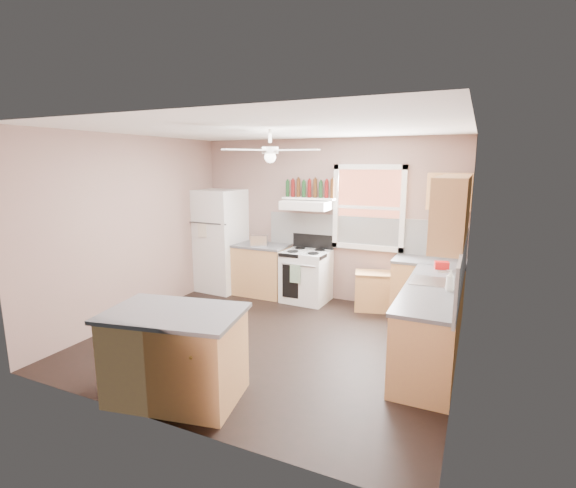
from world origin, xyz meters
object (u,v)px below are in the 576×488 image
at_px(refrigerator, 220,240).
at_px(stove, 306,276).
at_px(cart, 374,291).
at_px(island, 176,357).
at_px(toaster, 259,241).

xyz_separation_m(refrigerator, stove, (1.69, 0.02, -0.49)).
height_order(cart, island, island).
bearing_deg(stove, island, -88.13).
relative_size(stove, cart, 1.41).
relative_size(refrigerator, cart, 3.00).
bearing_deg(island, toaster, 93.19).
relative_size(refrigerator, toaster, 6.54).
bearing_deg(refrigerator, stove, 4.54).
distance_m(toaster, cart, 2.11).
xyz_separation_m(toaster, stove, (0.84, 0.10, -0.56)).
bearing_deg(stove, cart, 5.32).
height_order(toaster, stove, toaster).
height_order(refrigerator, toaster, refrigerator).
bearing_deg(refrigerator, cart, 5.36).
distance_m(cart, island, 3.55).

